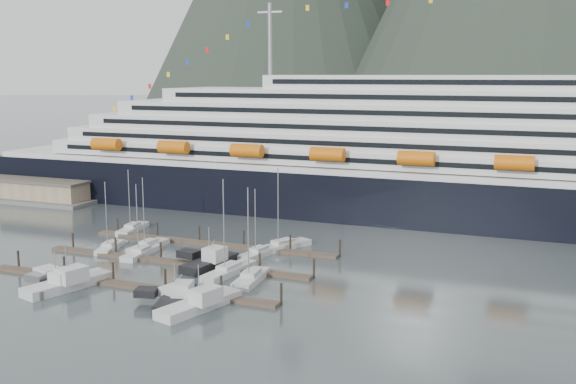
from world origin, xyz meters
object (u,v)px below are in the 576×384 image
trawler_b (56,284)px  sailboat_g (283,247)px  sailboat_f (259,254)px  sailboat_a (110,248)px  sailboat_b (142,253)px  trawler_a (67,282)px  sailboat_c (148,246)px  trawler_c (198,302)px  sailboat_h (251,279)px  sailboat_d (229,271)px  trawler_d (174,297)px  sailboat_e (133,229)px  trawler_e (209,262)px  cruise_ship (444,163)px  warehouse (25,188)px

trawler_b → sailboat_g: bearing=-30.6°
sailboat_f → sailboat_a: bearing=113.4°
sailboat_b → trawler_a: size_ratio=0.95×
sailboat_c → trawler_c: 33.53m
sailboat_f → sailboat_g: (2.04, 5.95, 0.02)m
sailboat_h → trawler_b: sailboat_h is taller
sailboat_c → sailboat_d: (20.20, -8.42, 0.01)m
sailboat_h → trawler_d: (-5.58, -12.46, 0.38)m
sailboat_b → sailboat_h: sailboat_h is taller
trawler_b → trawler_c: 22.91m
sailboat_e → trawler_e: sailboat_e is taller
trawler_d → trawler_c: bearing=-114.8°
cruise_ship → trawler_a: (-42.40, -68.87, -11.13)m
sailboat_a → trawler_b: (6.45, -21.22, 0.41)m
sailboat_g → sailboat_a: bearing=139.3°
sailboat_b → trawler_e: (14.03, -1.95, 0.50)m
trawler_d → sailboat_e: bearing=26.9°
cruise_ship → sailboat_e: cruise_ship is taller
sailboat_b → sailboat_e: sailboat_b is taller
sailboat_a → sailboat_e: sailboat_e is taller
cruise_ship → trawler_b: (-43.45, -69.94, -11.22)m
sailboat_a → sailboat_b: (7.27, -0.95, 0.00)m
sailboat_a → trawler_d: size_ratio=1.16×
sailboat_c → trawler_d: size_ratio=1.22×
sailboat_e → trawler_c: sailboat_e is taller
sailboat_f → trawler_e: bearing=162.7°
trawler_c → trawler_d: bearing=96.7°
sailboat_d → trawler_c: bearing=-159.6°
cruise_ship → sailboat_a: (-49.90, -48.72, -11.63)m
trawler_a → trawler_e: (13.81, 17.25, -0.00)m
warehouse → trawler_a: 81.76m
trawler_b → sailboat_e: bearing=20.1°
warehouse → sailboat_c: (57.96, -32.54, -1.83)m
sailboat_g → trawler_a: bearing=173.6°
sailboat_d → sailboat_f: bearing=8.6°
trawler_b → sailboat_f: bearing=-33.2°
cruise_ship → sailboat_g: size_ratio=13.94×
trawler_d → sailboat_g: bearing=-19.7°
trawler_a → trawler_c: (21.87, -0.50, -0.05)m
sailboat_d → sailboat_g: sailboat_d is taller
cruise_ship → sailboat_f: bearing=-119.3°
cruise_ship → trawler_b: 83.09m
sailboat_g → sailboat_h: 19.70m
warehouse → trawler_d: (77.40, -55.71, -1.42)m
sailboat_a → trawler_a: (7.49, -20.15, 0.50)m
trawler_a → trawler_c: trawler_a is taller
cruise_ship → sailboat_f: (-23.92, -42.64, -11.62)m
cruise_ship → warehouse: (-102.03, -12.94, -9.79)m
sailboat_b → trawler_b: 20.28m
sailboat_f → trawler_c: bearing=-162.5°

